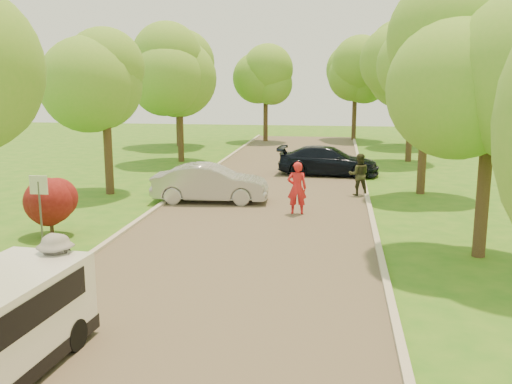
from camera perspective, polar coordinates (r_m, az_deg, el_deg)
The scene contains 21 objects.
ground at distance 12.54m, azimuth -5.42°, elevation -11.96°, with size 100.00×100.00×0.00m, color #2B6818.
road at distance 20.00m, azimuth -0.03°, elevation -2.99°, with size 8.00×60.00×0.01m, color #4C4438.
curb_left at distance 20.95m, azimuth -11.07°, elevation -2.39°, with size 0.18×60.00×0.12m, color #B2AD9E.
curb_right at distance 19.83m, azimuth 11.65°, elevation -3.19°, with size 0.18×60.00×0.12m, color #B2AD9E.
street_sign at distance 17.77m, azimuth -20.85°, elevation -0.40°, with size 0.55×0.06×2.17m.
red_shrub at distance 19.39m, azimuth -19.92°, elevation -0.82°, with size 1.70×1.70×1.95m.
tree_l_midb at distance 25.10m, azimuth -14.48°, elevation 10.13°, with size 4.30×4.20×6.62m.
tree_l_far at distance 34.43m, azimuth -7.37°, elevation 12.08°, with size 4.92×4.80×7.79m.
tree_r_mida at distance 16.74m, azimuth 23.46°, elevation 12.43°, with size 5.13×5.00×7.95m.
tree_r_midb at distance 25.47m, azimuth 17.15°, elevation 10.67°, with size 4.51×4.40×7.01m.
tree_r_far at distance 35.47m, azimuth 15.82°, elevation 12.32°, with size 5.33×5.20×8.34m.
tree_bg_a at distance 42.78m, azimuth -7.59°, elevation 11.70°, with size 5.12×5.00×7.72m.
tree_bg_b at distance 43.53m, azimuth 15.76°, elevation 11.67°, with size 5.12×5.00×7.95m.
tree_bg_c at distance 45.53m, azimuth 1.25°, elevation 11.39°, with size 4.92×4.80×7.33m.
tree_bg_d at distance 47.21m, azimuth 10.21°, elevation 11.58°, with size 5.12×5.00×7.72m.
silver_sedan at distance 23.16m, azimuth -4.59°, elevation 0.88°, with size 1.63×4.66×1.54m, color #A1A2A6.
dark_sedan at distance 29.73m, azimuth 7.24°, elevation 3.11°, with size 2.11×5.18×1.50m, color black.
longboard at distance 12.14m, azimuth -18.89°, elevation -12.81°, with size 0.58×1.02×0.11m.
skateboarder at distance 11.79m, azimuth -19.20°, elevation -8.45°, with size 1.24×0.71×1.92m, color gray.
person_striped at distance 20.99m, azimuth 4.12°, elevation 0.39°, with size 0.71×0.47×1.96m, color red.
person_olive at distance 24.73m, azimuth 10.26°, elevation 1.72°, with size 0.88×0.69×1.81m, color #2C2E1C.
Camera 1 is at (2.80, -11.18, 4.94)m, focal length 40.00 mm.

